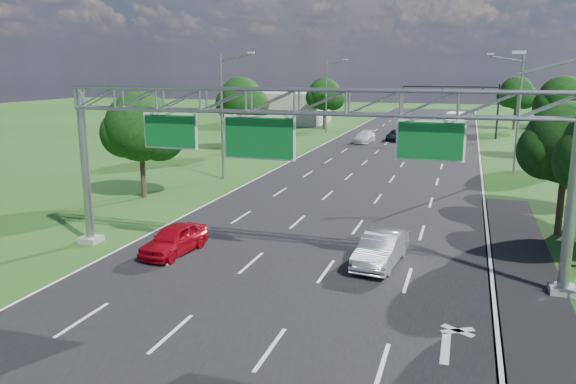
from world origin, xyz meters
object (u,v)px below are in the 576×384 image
at_px(sign_gantry, 298,115).
at_px(box_truck, 454,124).
at_px(red_coupe, 174,239).
at_px(traffic_signal, 470,98).
at_px(silver_sedan, 381,249).

height_order(sign_gantry, box_truck, sign_gantry).
bearing_deg(red_coupe, sign_gantry, 8.17).
xyz_separation_m(sign_gantry, red_coupe, (-6.25, -0.26, -6.17)).
height_order(sign_gantry, red_coupe, sign_gantry).
height_order(traffic_signal, silver_sedan, traffic_signal).
bearing_deg(traffic_signal, box_truck, 108.65).
distance_m(red_coupe, box_truck, 59.72).
distance_m(traffic_signal, silver_sedan, 52.15).
bearing_deg(traffic_signal, sign_gantry, -97.68).
bearing_deg(silver_sedan, sign_gantry, -155.72).
distance_m(sign_gantry, silver_sedan, 7.22).
bearing_deg(traffic_signal, silver_sedan, -93.88).
relative_size(traffic_signal, box_truck, 1.62).
bearing_deg(sign_gantry, silver_sedan, 17.72).
distance_m(sign_gantry, box_truck, 58.82).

